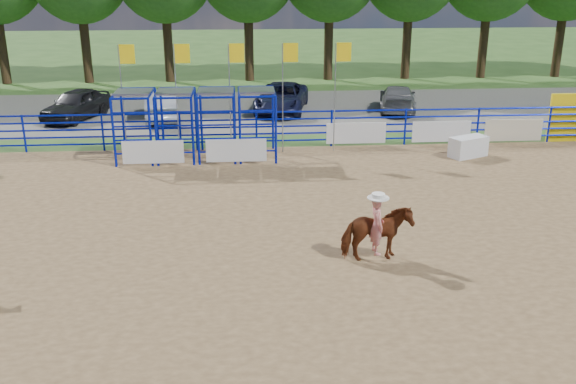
% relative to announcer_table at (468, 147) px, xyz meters
% --- Properties ---
extents(ground, '(120.00, 120.00, 0.00)m').
position_rel_announcer_table_xyz_m(ground, '(-8.00, -8.14, -0.41)').
color(ground, '#3D6127').
rests_on(ground, ground).
extents(arena_dirt, '(30.00, 20.00, 0.02)m').
position_rel_announcer_table_xyz_m(arena_dirt, '(-8.00, -8.14, -0.40)').
color(arena_dirt, olive).
rests_on(arena_dirt, ground).
extents(gravel_strip, '(40.00, 10.00, 0.01)m').
position_rel_announcer_table_xyz_m(gravel_strip, '(-8.00, 8.86, -0.40)').
color(gravel_strip, '#66645A').
rests_on(gravel_strip, ground).
extents(announcer_table, '(1.60, 1.22, 0.77)m').
position_rel_announcer_table_xyz_m(announcer_table, '(0.00, 0.00, 0.00)').
color(announcer_table, silver).
rests_on(announcer_table, arena_dirt).
extents(horse_and_rider, '(1.75, 0.94, 2.48)m').
position_rel_announcer_table_xyz_m(horse_and_rider, '(-5.36, -8.73, 0.47)').
color(horse_and_rider, brown).
rests_on(horse_and_rider, arena_dirt).
extents(car_a, '(3.00, 4.44, 1.41)m').
position_rel_announcer_table_xyz_m(car_a, '(-16.36, 7.62, 0.31)').
color(car_a, black).
rests_on(car_a, gravel_strip).
extents(car_b, '(1.99, 4.38, 1.39)m').
position_rel_announcer_table_xyz_m(car_b, '(-12.35, 7.24, 0.30)').
color(car_b, '#93969B').
rests_on(car_b, gravel_strip).
extents(car_c, '(3.20, 5.28, 1.37)m').
position_rel_announcer_table_xyz_m(car_c, '(-6.57, 8.59, 0.29)').
color(car_c, black).
rests_on(car_c, gravel_strip).
extents(car_d, '(2.60, 4.56, 1.24)m').
position_rel_announcer_table_xyz_m(car_d, '(-0.77, 8.28, 0.23)').
color(car_d, '#535356').
rests_on(car_d, gravel_strip).
extents(perimeter_fence, '(30.10, 20.10, 1.50)m').
position_rel_announcer_table_xyz_m(perimeter_fence, '(-8.00, -8.14, 0.34)').
color(perimeter_fence, '#0819BD').
rests_on(perimeter_fence, ground).
extents(chute_assembly, '(19.32, 2.41, 4.20)m').
position_rel_announcer_table_xyz_m(chute_assembly, '(-9.90, 0.70, 0.85)').
color(chute_assembly, '#0819BD').
rests_on(chute_assembly, ground).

